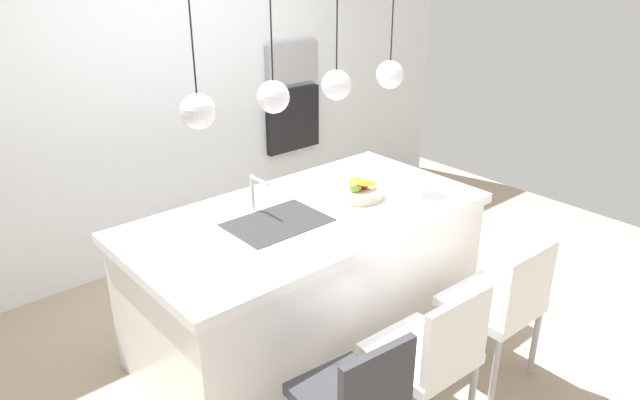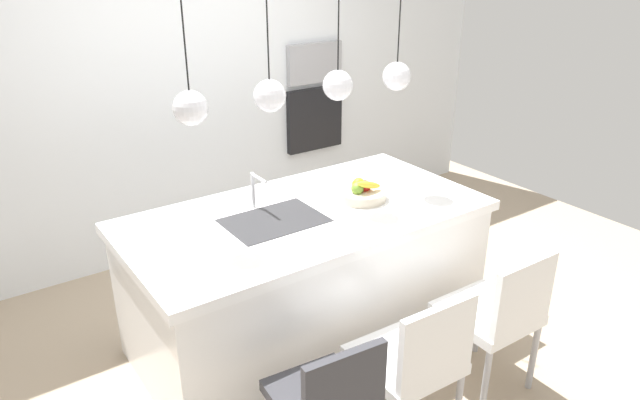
# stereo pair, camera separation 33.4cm
# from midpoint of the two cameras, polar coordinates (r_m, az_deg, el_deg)

# --- Properties ---
(floor) EXTENTS (6.60, 6.60, 0.00)m
(floor) POSITION_cam_midpoint_polar(r_m,az_deg,el_deg) (3.92, -3.64, -13.14)
(floor) COLOR tan
(floor) RESTS_ON ground
(back_wall) EXTENTS (6.00, 0.10, 2.60)m
(back_wall) POSITION_cam_midpoint_polar(r_m,az_deg,el_deg) (4.70, -16.60, 9.76)
(back_wall) COLOR white
(back_wall) RESTS_ON ground
(kitchen_island) EXTENTS (2.16, 1.11, 0.89)m
(kitchen_island) POSITION_cam_midpoint_polar(r_m,az_deg,el_deg) (3.67, -3.82, -7.52)
(kitchen_island) COLOR white
(kitchen_island) RESTS_ON ground
(sink_basin) EXTENTS (0.56, 0.40, 0.02)m
(sink_basin) POSITION_cam_midpoint_polar(r_m,az_deg,el_deg) (3.35, -7.02, -2.33)
(sink_basin) COLOR #2D2D30
(sink_basin) RESTS_ON kitchen_island
(faucet) EXTENTS (0.02, 0.17, 0.22)m
(faucet) POSITION_cam_midpoint_polar(r_m,az_deg,el_deg) (3.46, -9.14, 1.04)
(faucet) COLOR silver
(faucet) RESTS_ON kitchen_island
(fruit_bowl) EXTENTS (0.31, 0.31, 0.16)m
(fruit_bowl) POSITION_cam_midpoint_polar(r_m,az_deg,el_deg) (3.64, 1.21, 0.85)
(fruit_bowl) COLOR beige
(fruit_bowl) RESTS_ON kitchen_island
(microwave) EXTENTS (0.54, 0.08, 0.34)m
(microwave) POSITION_cam_midpoint_polar(r_m,az_deg,el_deg) (5.18, -4.72, 13.16)
(microwave) COLOR #9E9EA3
(microwave) RESTS_ON back_wall
(oven) EXTENTS (0.56, 0.08, 0.56)m
(oven) POSITION_cam_midpoint_polar(r_m,az_deg,el_deg) (5.29, -4.54, 7.83)
(oven) COLOR black
(oven) RESTS_ON back_wall
(chair_near) EXTENTS (0.45, 0.48, 0.84)m
(chair_near) POSITION_cam_midpoint_polar(r_m,az_deg,el_deg) (2.74, -0.24, -19.01)
(chair_near) COLOR #333338
(chair_near) RESTS_ON ground
(chair_middle) EXTENTS (0.48, 0.49, 0.86)m
(chair_middle) POSITION_cam_midpoint_polar(r_m,az_deg,el_deg) (3.02, 7.55, -14.55)
(chair_middle) COLOR white
(chair_middle) RESTS_ON ground
(chair_far) EXTENTS (0.46, 0.47, 0.89)m
(chair_far) POSITION_cam_midpoint_polar(r_m,az_deg,el_deg) (3.41, 14.58, -9.66)
(chair_far) COLOR white
(chair_far) RESTS_ON ground
(pendant_light_left) EXTENTS (0.17, 0.17, 0.77)m
(pendant_light_left) POSITION_cam_midpoint_polar(r_m,az_deg,el_deg) (2.90, -15.10, 8.36)
(pendant_light_left) COLOR silver
(pendant_light_center_left) EXTENTS (0.17, 0.17, 0.77)m
(pendant_light_center_left) POSITION_cam_midpoint_polar(r_m,az_deg,el_deg) (3.11, -7.70, 9.94)
(pendant_light_center_left) COLOR silver
(pendant_light_center_right) EXTENTS (0.17, 0.17, 0.77)m
(pendant_light_center_right) POSITION_cam_midpoint_polar(r_m,az_deg,el_deg) (3.37, -1.28, 11.17)
(pendant_light_center_right) COLOR silver
(pendant_light_right) EXTENTS (0.17, 0.17, 0.77)m
(pendant_light_right) POSITION_cam_midpoint_polar(r_m,az_deg,el_deg) (3.66, 4.20, 12.10)
(pendant_light_right) COLOR silver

